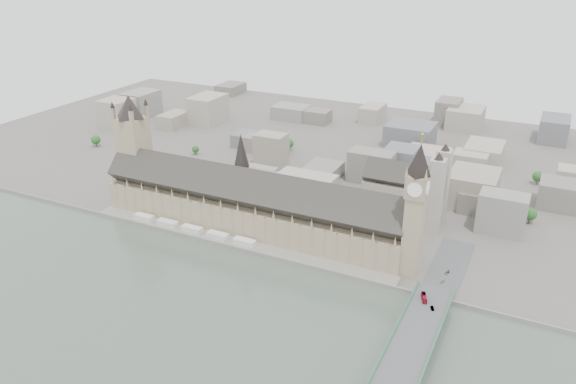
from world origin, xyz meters
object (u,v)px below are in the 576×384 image
at_px(red_bus_north, 424,297).
at_px(westminster_bridge, 407,359).
at_px(car_silver, 432,308).
at_px(westminster_abbey, 406,193).
at_px(elizabeth_tower, 416,202).
at_px(car_approach, 447,272).
at_px(victoria_tower, 134,144).
at_px(palace_of_westminster, 250,205).

bearing_deg(red_bus_north, westminster_bridge, -105.70).
distance_m(red_bus_north, car_silver, 10.87).
distance_m(westminster_abbey, red_bus_north, 136.84).
distance_m(westminster_bridge, westminster_abbey, 190.56).
bearing_deg(westminster_abbey, elizabeth_tower, -72.71).
bearing_deg(elizabeth_tower, westminster_bridge, -75.89).
xyz_separation_m(elizabeth_tower, westminster_bridge, (24.00, -95.50, -52.96)).
height_order(car_silver, car_approach, car_approach).
bearing_deg(elizabeth_tower, car_silver, -60.77).
relative_size(red_bus_north, car_silver, 2.44).
xyz_separation_m(victoria_tower, car_silver, (287.34, -66.85, -44.21)).
bearing_deg(victoria_tower, westminster_bridge, -21.78).
distance_m(palace_of_westminster, car_silver, 176.46).
bearing_deg(car_approach, car_silver, -79.22).
distance_m(palace_of_westminster, westminster_bridge, 195.05).
distance_m(elizabeth_tower, red_bus_north, 64.88).
relative_size(elizabeth_tower, car_silver, 23.63).
bearing_deg(elizabeth_tower, victoria_tower, 176.04).
bearing_deg(red_bus_north, palace_of_westminster, 141.90).
distance_m(elizabeth_tower, car_approach, 54.40).
height_order(victoria_tower, westminster_bridge, victoria_tower).
xyz_separation_m(elizabeth_tower, car_silver, (27.34, -48.85, -47.09)).
distance_m(elizabeth_tower, victoria_tower, 260.64).
relative_size(victoria_tower, westminster_bridge, 0.31).
bearing_deg(car_silver, westminster_abbey, 87.99).
xyz_separation_m(elizabeth_tower, car_approach, (27.15, -2.52, -47.07)).
height_order(elizabeth_tower, car_approach, elizabeth_tower).
height_order(palace_of_westminster, westminster_abbey, westminster_abbey).
bearing_deg(westminster_abbey, car_silver, -68.17).
relative_size(elizabeth_tower, car_approach, 20.33).
xyz_separation_m(palace_of_westminster, westminster_bridge, (162.00, -107.20, -17.58)).
distance_m(palace_of_westminster, red_bus_north, 166.96).
bearing_deg(westminster_bridge, car_approach, 88.06).
relative_size(car_silver, car_approach, 0.86).
distance_m(westminster_abbey, car_silver, 147.02).
bearing_deg(westminster_abbey, red_bus_north, -69.72).
bearing_deg(elizabeth_tower, palace_of_westminster, 175.15).
height_order(westminster_bridge, car_approach, car_approach).
xyz_separation_m(westminster_bridge, car_silver, (3.34, 46.65, 5.87)).
height_order(westminster_abbey, red_bus_north, westminster_abbey).
xyz_separation_m(elizabeth_tower, westminster_abbey, (-27.08, 87.00, -33.01)).
distance_m(westminster_abbey, car_approach, 105.61).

